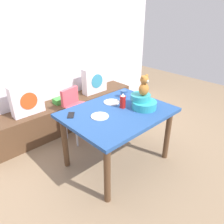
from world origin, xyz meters
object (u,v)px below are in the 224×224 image
object	(u,v)px
infant_seat_teal	(143,102)
coffee_mug	(124,94)
dining_table	(118,119)
pillow_floral_right	(94,80)
book_stack	(60,100)
highchair	(77,108)
pillow_floral_left	(27,99)
teddy_bear	(144,86)
cell_phone	(71,115)
ketchup_bottle	(123,101)
dinner_plate_near	(100,116)
dinner_plate_far	(112,102)

from	to	relation	value
infant_seat_teal	coffee_mug	size ratio (longest dim) A/B	2.75
dining_table	infant_seat_teal	bearing A→B (deg)	-25.90
pillow_floral_right	book_stack	bearing A→B (deg)	178.26
highchair	coffee_mug	size ratio (longest dim) A/B	6.58
pillow_floral_left	book_stack	bearing A→B (deg)	2.30
pillow_floral_right	dining_table	world-z (taller)	pillow_floral_right
highchair	dining_table	bearing A→B (deg)	-86.51
teddy_bear	cell_phone	size ratio (longest dim) A/B	1.74
pillow_floral_right	ketchup_bottle	bearing A→B (deg)	-113.83
cell_phone	highchair	bearing A→B (deg)	-89.34
pillow_floral_left	ketchup_bottle	world-z (taller)	ketchup_bottle
ketchup_bottle	dinner_plate_near	xyz separation A→B (m)	(-0.35, 0.01, -0.08)
pillow_floral_right	coffee_mug	world-z (taller)	pillow_floral_right
infant_seat_teal	coffee_mug	world-z (taller)	infant_seat_teal
highchair	dinner_plate_far	size ratio (longest dim) A/B	3.95
dining_table	dinner_plate_far	bearing A→B (deg)	63.88
pillow_floral_right	book_stack	distance (m)	0.71
dining_table	ketchup_bottle	world-z (taller)	ketchup_bottle
dining_table	cell_phone	world-z (taller)	cell_phone
pillow_floral_left	dining_table	size ratio (longest dim) A/B	0.36
dinner_plate_near	cell_phone	size ratio (longest dim) A/B	1.39
dinner_plate_far	cell_phone	bearing A→B (deg)	173.73
pillow_floral_left	ketchup_bottle	size ratio (longest dim) A/B	2.38
book_stack	highchair	xyz separation A→B (m)	(0.01, -0.44, 0.02)
pillow_floral_left	cell_phone	bearing A→B (deg)	-82.61
pillow_floral_right	dinner_plate_near	size ratio (longest dim) A/B	2.20
ketchup_bottle	dinner_plate_far	distance (m)	0.21
pillow_floral_left	book_stack	size ratio (longest dim) A/B	2.20
dining_table	teddy_bear	world-z (taller)	teddy_bear
pillow_floral_right	cell_phone	bearing A→B (deg)	-139.89
coffee_mug	dinner_plate_far	world-z (taller)	coffee_mug
book_stack	coffee_mug	distance (m)	1.10
book_stack	cell_phone	size ratio (longest dim) A/B	1.39
pillow_floral_right	dinner_plate_near	distance (m)	1.46
dinner_plate_near	book_stack	bearing A→B (deg)	81.11
highchair	dinner_plate_far	distance (m)	0.63
book_stack	dinner_plate_far	distance (m)	1.05
dinner_plate_near	dinner_plate_far	world-z (taller)	same
ketchup_bottle	coffee_mug	distance (m)	0.33
pillow_floral_right	book_stack	size ratio (longest dim) A/B	2.20
teddy_bear	dinner_plate_near	world-z (taller)	teddy_bear
book_stack	pillow_floral_right	bearing A→B (deg)	-1.74
coffee_mug	dinner_plate_far	size ratio (longest dim) A/B	0.60
dining_table	dinner_plate_near	size ratio (longest dim) A/B	6.15
dining_table	highchair	distance (m)	0.80
dinner_plate_near	dinner_plate_far	bearing A→B (deg)	27.61
coffee_mug	cell_phone	world-z (taller)	coffee_mug
infant_seat_teal	ketchup_bottle	bearing A→B (deg)	137.11
book_stack	dinner_plate_near	xyz separation A→B (m)	(-0.19, -1.19, 0.25)
infant_seat_teal	coffee_mug	bearing A→B (deg)	80.17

